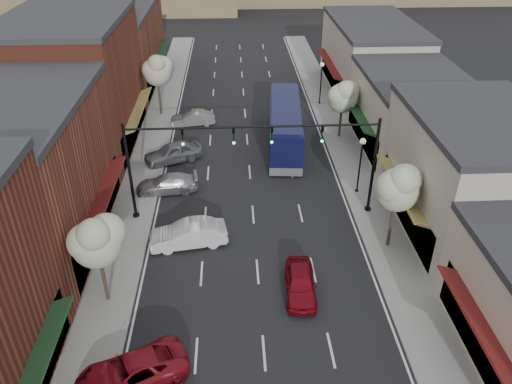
{
  "coord_description": "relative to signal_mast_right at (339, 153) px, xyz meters",
  "views": [
    {
      "loc": [
        -1.21,
        -20.54,
        19.44
      ],
      "look_at": [
        0.18,
        7.39,
        2.2
      ],
      "focal_mm": 35.0,
      "sensor_mm": 36.0,
      "label": 1
    }
  ],
  "objects": [
    {
      "name": "curb_right",
      "position": [
        1.38,
        10.5,
        -4.55
      ],
      "size": [
        0.25,
        73.0,
        0.17
      ],
      "primitive_type": "cube",
      "color": "gray",
      "rests_on": "ground"
    },
    {
      "name": "curb_left",
      "position": [
        -12.62,
        10.5,
        -4.55
      ],
      "size": [
        0.25,
        73.0,
        0.17
      ],
      "primitive_type": "cube",
      "color": "gray",
      "rests_on": "ground"
    },
    {
      "name": "parked_car_c",
      "position": [
        -11.82,
        3.39,
        -3.96
      ],
      "size": [
        4.72,
        2.32,
        1.32
      ],
      "primitive_type": "imported",
      "rotation": [
        0.0,
        0.0,
        -1.47
      ],
      "color": "#9C9BA0",
      "rests_on": "ground"
    },
    {
      "name": "tree_right_far",
      "position": [
        2.73,
        11.95,
        -0.63
      ],
      "size": [
        2.85,
        2.65,
        5.43
      ],
      "color": "#47382B",
      "rests_on": "ground"
    },
    {
      "name": "bldg_left_midnear",
      "position": [
        -19.85,
        -2.0,
        0.03
      ],
      "size": [
        10.14,
        14.1,
        9.4
      ],
      "color": "brown",
      "rests_on": "ground"
    },
    {
      "name": "tree_left_far",
      "position": [
        -13.87,
        17.95,
        -0.02
      ],
      "size": [
        2.85,
        2.65,
        6.13
      ],
      "color": "#47382B",
      "rests_on": "ground"
    },
    {
      "name": "ground",
      "position": [
        -5.62,
        -8.0,
        -4.62
      ],
      "size": [
        160.0,
        160.0,
        0.0
      ],
      "primitive_type": "plane",
      "color": "black",
      "rests_on": "ground"
    },
    {
      "name": "tree_right_near",
      "position": [
        2.73,
        -4.05,
        -0.17
      ],
      "size": [
        2.85,
        2.65,
        5.95
      ],
      "color": "#47382B",
      "rests_on": "ground"
    },
    {
      "name": "lamp_post_near",
      "position": [
        2.18,
        2.5,
        -1.62
      ],
      "size": [
        0.44,
        0.44,
        4.44
      ],
      "color": "black",
      "rests_on": "ground"
    },
    {
      "name": "red_hatchback",
      "position": [
        -3.35,
        -7.86,
        -3.92
      ],
      "size": [
        1.92,
        4.23,
        1.41
      ],
      "primitive_type": "imported",
      "rotation": [
        0.0,
        0.0,
        -0.06
      ],
      "color": "maroon",
      "rests_on": "ground"
    },
    {
      "name": "tree_left_near",
      "position": [
        -13.87,
        -8.05,
        -0.4
      ],
      "size": [
        2.85,
        2.65,
        5.69
      ],
      "color": "#47382B",
      "rests_on": "ground"
    },
    {
      "name": "bldg_left_midfar",
      "position": [
        -19.86,
        12.0,
        0.78
      ],
      "size": [
        10.14,
        14.1,
        10.9
      ],
      "color": "brown",
      "rests_on": "ground"
    },
    {
      "name": "signal_mast_left",
      "position": [
        -11.24,
        0.0,
        0.0
      ],
      "size": [
        8.22,
        0.46,
        7.0
      ],
      "color": "black",
      "rests_on": "ground"
    },
    {
      "name": "parked_car_a",
      "position": [
        -11.71,
        -13.42,
        -3.91
      ],
      "size": [
        5.62,
        4.27,
        1.42
      ],
      "primitive_type": "imported",
      "rotation": [
        0.0,
        0.0,
        -1.14
      ],
      "color": "maroon",
      "rests_on": "ground"
    },
    {
      "name": "sidewalk_right",
      "position": [
        2.78,
        10.5,
        -4.55
      ],
      "size": [
        2.8,
        73.0,
        0.15
      ],
      "primitive_type": "cube",
      "color": "gray",
      "rests_on": "ground"
    },
    {
      "name": "parked_car_d",
      "position": [
        -11.82,
        8.17,
        -3.81
      ],
      "size": [
        5.11,
        3.72,
        1.62
      ],
      "primitive_type": "imported",
      "rotation": [
        0.0,
        0.0,
        -1.14
      ],
      "color": "slate",
      "rests_on": "ground"
    },
    {
      "name": "bldg_right_midnear",
      "position": [
        8.1,
        -2.0,
        -0.72
      ],
      "size": [
        9.14,
        12.1,
        7.9
      ],
      "color": "#BEB2A2",
      "rests_on": "ground"
    },
    {
      "name": "bldg_right_midfar",
      "position": [
        8.08,
        10.0,
        -1.46
      ],
      "size": [
        9.14,
        12.1,
        6.4
      ],
      "color": "beige",
      "rests_on": "ground"
    },
    {
      "name": "parked_car_e",
      "position": [
        -10.64,
        15.39,
        -3.95
      ],
      "size": [
        4.27,
        2.01,
        1.35
      ],
      "primitive_type": "imported",
      "rotation": [
        0.0,
        0.0,
        -1.43
      ],
      "color": "#9C9CA1",
      "rests_on": "ground"
    },
    {
      "name": "lamp_post_far",
      "position": [
        2.18,
        20.0,
        -1.62
      ],
      "size": [
        0.44,
        0.44,
        4.44
      ],
      "color": "black",
      "rests_on": "ground"
    },
    {
      "name": "bldg_left_far",
      "position": [
        -19.84,
        28.0,
        -0.46
      ],
      "size": [
        10.14,
        18.1,
        8.4
      ],
      "color": "brown",
      "rests_on": "ground"
    },
    {
      "name": "parked_car_b",
      "position": [
        -9.82,
        -3.16,
        -3.83
      ],
      "size": [
        5.02,
        2.43,
        1.58
      ],
      "primitive_type": "imported",
      "rotation": [
        0.0,
        0.0,
        -1.41
      ],
      "color": "silver",
      "rests_on": "ground"
    },
    {
      "name": "coach_bus",
      "position": [
        -2.37,
        10.76,
        -2.74
      ],
      "size": [
        3.53,
        11.99,
        3.61
      ],
      "rotation": [
        0.0,
        0.0,
        -0.08
      ],
      "color": "#0D1137",
      "rests_on": "ground"
    },
    {
      "name": "sidewalk_left",
      "position": [
        -14.02,
        10.5,
        -4.55
      ],
      "size": [
        2.8,
        73.0,
        0.15
      ],
      "primitive_type": "cube",
      "color": "gray",
      "rests_on": "ground"
    },
    {
      "name": "bldg_right_far",
      "position": [
        8.09,
        24.0,
        -0.96
      ],
      "size": [
        9.14,
        16.1,
        7.4
      ],
      "color": "#BEB2A2",
      "rests_on": "ground"
    },
    {
      "name": "signal_mast_right",
      "position": [
        0.0,
        0.0,
        0.0
      ],
      "size": [
        8.22,
        0.46,
        7.0
      ],
      "color": "black",
      "rests_on": "ground"
    }
  ]
}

